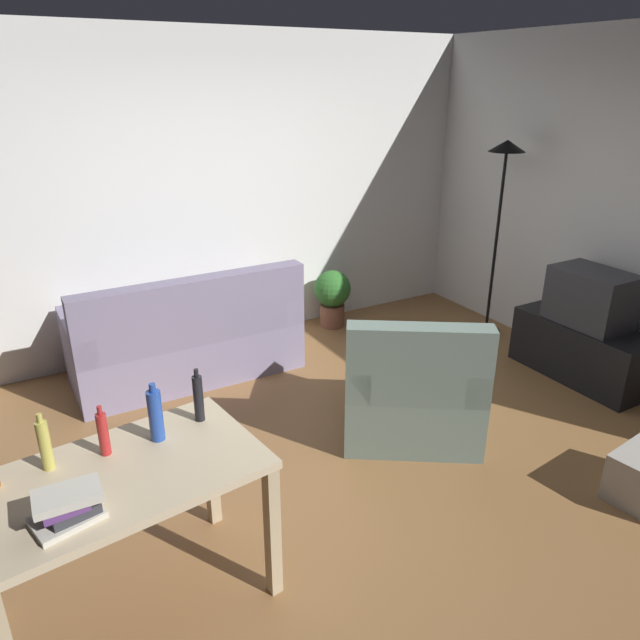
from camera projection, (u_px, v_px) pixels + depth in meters
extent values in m
cube|color=olive|center=(344.00, 453.00, 3.95)|extent=(5.20, 4.40, 0.02)
cube|color=white|center=(214.00, 195.00, 5.20)|extent=(5.20, 0.10, 2.70)
cube|color=silver|center=(630.00, 210.00, 4.62)|extent=(0.10, 4.40, 2.70)
cube|color=gray|center=(186.00, 350.00, 4.95)|extent=(1.81, 0.84, 0.40)
cube|color=slate|center=(195.00, 311.00, 4.50)|extent=(1.81, 0.16, 0.52)
cube|color=gray|center=(274.00, 298.00, 5.20)|extent=(0.16, 0.84, 0.22)
cube|color=gray|center=(76.00, 335.00, 4.45)|extent=(0.16, 0.84, 0.22)
cube|color=black|center=(581.00, 350.00, 4.84)|extent=(0.44, 1.10, 0.48)
cube|color=#2D2D33|center=(591.00, 298.00, 4.67)|extent=(0.40, 0.60, 0.44)
cube|color=black|center=(608.00, 293.00, 4.76)|extent=(0.01, 0.52, 0.36)
cylinder|color=black|center=(486.00, 331.00, 5.77)|extent=(0.26, 0.26, 0.03)
cylinder|color=black|center=(496.00, 246.00, 5.45)|extent=(0.03, 0.03, 1.68)
cone|color=black|center=(507.00, 146.00, 5.11)|extent=(0.32, 0.32, 0.10)
cube|color=#C6B28E|center=(120.00, 476.00, 2.52)|extent=(1.28, 0.85, 0.04)
cube|color=tan|center=(273.00, 531.00, 2.75)|extent=(0.07, 0.07, 0.72)
cube|color=tan|center=(211.00, 466.00, 3.20)|extent=(0.07, 0.07, 0.72)
cylinder|color=brown|center=(332.00, 315.00, 5.90)|extent=(0.24, 0.24, 0.22)
sphere|color=#2D6B28|center=(332.00, 289.00, 5.80)|extent=(0.36, 0.36, 0.36)
cube|color=slate|center=(410.00, 402.00, 4.15)|extent=(1.21, 1.20, 0.40)
cube|color=slate|center=(419.00, 365.00, 3.66)|extent=(0.84, 0.63, 0.52)
cube|color=slate|center=(468.00, 364.00, 4.01)|extent=(0.60, 0.79, 0.22)
cube|color=slate|center=(358.00, 361.00, 4.06)|extent=(0.60, 0.79, 0.22)
cylinder|color=#BCB24C|center=(45.00, 446.00, 2.49)|extent=(0.05, 0.05, 0.23)
cylinder|color=#BCB24C|center=(39.00, 418.00, 2.44)|extent=(0.02, 0.02, 0.04)
cylinder|color=#AD2323|center=(103.00, 434.00, 2.60)|extent=(0.05, 0.05, 0.20)
cylinder|color=#AD2323|center=(99.00, 410.00, 2.55)|extent=(0.02, 0.02, 0.04)
cylinder|color=#2347A3|center=(156.00, 416.00, 2.69)|extent=(0.07, 0.07, 0.25)
cylinder|color=#2347A3|center=(152.00, 388.00, 2.64)|extent=(0.03, 0.03, 0.04)
cylinder|color=black|center=(198.00, 398.00, 2.85)|extent=(0.05, 0.05, 0.24)
cylinder|color=black|center=(196.00, 373.00, 2.80)|extent=(0.02, 0.02, 0.04)
cube|color=beige|center=(67.00, 518.00, 2.23)|extent=(0.28, 0.23, 0.03)
cube|color=#333338|center=(72.00, 508.00, 2.23)|extent=(0.20, 0.17, 0.04)
cube|color=#593372|center=(63.00, 502.00, 2.21)|extent=(0.18, 0.19, 0.03)
cube|color=beige|center=(67.00, 496.00, 2.19)|extent=(0.25, 0.16, 0.03)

